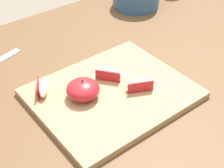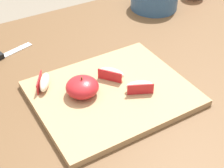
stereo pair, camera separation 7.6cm
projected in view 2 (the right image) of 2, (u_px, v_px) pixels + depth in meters
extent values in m
cube|color=brown|center=(121.00, 79.00, 0.86)|extent=(1.14, 0.84, 0.03)
cube|color=brown|center=(172.00, 68.00, 1.54)|extent=(0.06, 0.06, 0.72)
cube|color=#A37F56|center=(112.00, 93.00, 0.78)|extent=(0.35, 0.29, 0.02)
ellipsoid|color=#B21E23|center=(82.00, 87.00, 0.75)|extent=(0.07, 0.07, 0.04)
cylinder|color=#4C3319|center=(82.00, 79.00, 0.74)|extent=(0.00, 0.00, 0.01)
ellipsoid|color=#F4EACC|center=(140.00, 86.00, 0.76)|extent=(0.07, 0.05, 0.03)
cube|color=#B21E23|center=(141.00, 89.00, 0.75)|extent=(0.06, 0.03, 0.03)
ellipsoid|color=#F4EACC|center=(45.00, 82.00, 0.77)|extent=(0.05, 0.06, 0.03)
cube|color=#B21E23|center=(40.00, 82.00, 0.77)|extent=(0.03, 0.05, 0.03)
ellipsoid|color=#F4EACC|center=(111.00, 73.00, 0.80)|extent=(0.05, 0.06, 0.03)
cube|color=#B21E23|center=(110.00, 76.00, 0.79)|extent=(0.04, 0.05, 0.03)
cube|color=silver|center=(17.00, 50.00, 0.94)|extent=(0.09, 0.04, 0.00)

